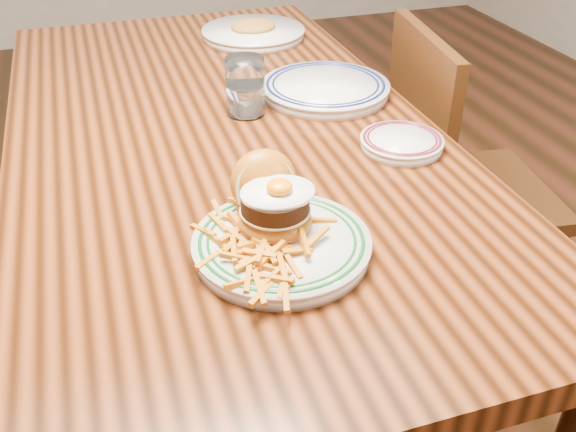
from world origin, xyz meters
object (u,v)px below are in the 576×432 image
object	(u,v)px
chair_right	(452,181)
side_plate	(402,142)
main_plate	(278,228)
table	(224,163)

from	to	relation	value
chair_right	side_plate	distance (m)	0.51
chair_right	main_plate	size ratio (longest dim) A/B	3.16
main_plate	side_plate	xyz separation A→B (m)	(0.32, 0.24, -0.02)
table	chair_right	bearing A→B (deg)	6.58
table	side_plate	xyz separation A→B (m)	(0.31, -0.20, 0.10)
chair_right	side_plate	xyz separation A→B (m)	(-0.31, -0.28, 0.30)
table	chair_right	xyz separation A→B (m)	(0.62, 0.07, -0.20)
table	side_plate	size ratio (longest dim) A/B	9.29
side_plate	chair_right	bearing A→B (deg)	64.93
chair_right	table	bearing A→B (deg)	14.35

